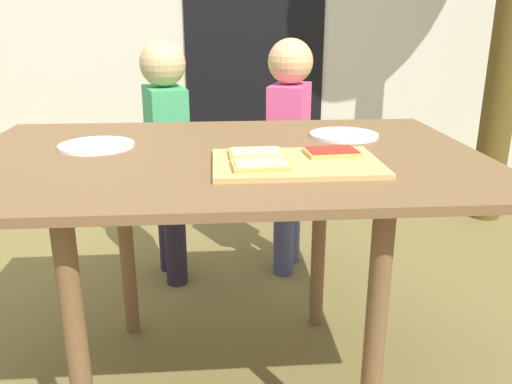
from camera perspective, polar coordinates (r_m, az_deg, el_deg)
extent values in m
cube|color=black|center=(3.53, -0.14, 17.11)|extent=(0.90, 0.02, 2.00)
cube|color=brown|center=(1.40, -3.55, 3.82)|extent=(1.36, 0.89, 0.02)
cylinder|color=brown|center=(1.29, -18.69, -16.77)|extent=(0.05, 0.05, 0.72)
cylinder|color=brown|center=(1.30, 12.68, -15.89)|extent=(0.05, 0.05, 0.72)
cylinder|color=brown|center=(1.86, -13.92, -4.94)|extent=(0.05, 0.05, 0.72)
cylinder|color=brown|center=(1.87, 6.83, -4.42)|extent=(0.05, 0.05, 0.72)
cube|color=tan|center=(1.27, 4.39, 3.12)|extent=(0.40, 0.27, 0.01)
cube|color=tan|center=(1.34, 8.25, 4.26)|extent=(0.14, 0.10, 0.01)
cube|color=red|center=(1.34, 8.26, 4.55)|extent=(0.13, 0.09, 0.00)
cube|color=tan|center=(1.31, -0.03, 4.17)|extent=(0.13, 0.09, 0.01)
cube|color=#F5E898|center=(1.31, -0.03, 4.46)|extent=(0.12, 0.09, 0.00)
cube|color=tan|center=(1.21, 0.52, 2.93)|extent=(0.14, 0.10, 0.01)
cube|color=#F5E898|center=(1.21, 0.52, 3.25)|extent=(0.12, 0.09, 0.00)
cylinder|color=white|center=(1.52, -16.89, 4.84)|extent=(0.21, 0.21, 0.01)
cylinder|color=white|center=(1.61, 9.49, 6.11)|extent=(0.21, 0.21, 0.01)
cylinder|color=#292233|center=(2.35, -9.46, -3.69)|extent=(0.09, 0.09, 0.41)
cylinder|color=#292233|center=(2.23, -8.74, -4.97)|extent=(0.09, 0.09, 0.41)
cube|color=#3FA566|center=(2.17, -9.65, 5.75)|extent=(0.20, 0.27, 0.41)
sphere|color=tan|center=(2.12, -10.09, 13.54)|extent=(0.18, 0.18, 0.18)
cylinder|color=#42466C|center=(2.40, 3.76, -2.44)|extent=(0.09, 0.09, 0.45)
cylinder|color=#42466C|center=(2.28, 3.04, -3.65)|extent=(0.09, 0.09, 0.45)
cube|color=#E54C8C|center=(2.22, 3.61, 6.85)|extent=(0.21, 0.27, 0.37)
sphere|color=#E1B178|center=(2.19, 3.75, 13.94)|extent=(0.18, 0.18, 0.18)
cylinder|color=brown|center=(3.10, 26.00, 16.90)|extent=(0.17, 0.17, 2.19)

